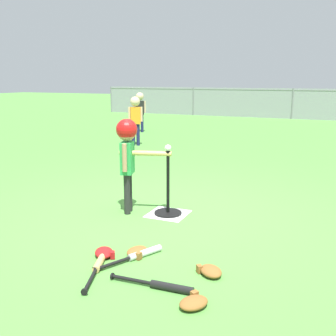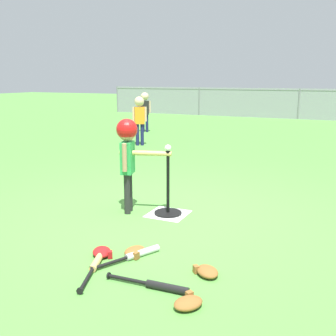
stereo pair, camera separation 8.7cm
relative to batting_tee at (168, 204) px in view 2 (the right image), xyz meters
The scene contains 15 objects.
ground_plane 0.15m from the batting_tee, 102.16° to the right, with size 60.00×60.00×0.00m, color #51933D.
home_plate 0.12m from the batting_tee, 90.00° to the right, with size 0.44×0.44×0.01m, color white.
batting_tee is the anchor object (origin of this frame).
baseball_on_tee 0.66m from the batting_tee, 90.00° to the right, with size 0.07×0.07×0.07m, color white.
batter_child 0.81m from the batting_tee, 164.02° to the right, with size 0.62×0.32×1.10m.
fielder_near_left 7.24m from the batting_tee, 119.92° to the left, with size 0.30×0.23×1.14m.
fielder_deep_right 4.92m from the batting_tee, 122.37° to the left, with size 0.29×0.23×1.13m.
spare_bat_silver 1.20m from the batting_tee, 79.10° to the right, with size 0.36×0.64×0.06m.
spare_bat_wood 1.48m from the batting_tee, 89.75° to the right, with size 0.28×0.66×0.06m.
spare_bat_black 1.70m from the batting_tee, 67.75° to the right, with size 0.67×0.09×0.06m.
glove_by_plate 1.94m from the batting_tee, 61.26° to the right, with size 0.25×0.27×0.07m.
glove_near_bats 1.26m from the batting_tee, 93.13° to the right, with size 0.26×0.27×0.07m.
glove_tossed_aside 1.51m from the batting_tee, 53.47° to the right, with size 0.27×0.27×0.07m.
glove_outfield_drop 1.14m from the batting_tee, 80.48° to the right, with size 0.20×0.25×0.07m.
outfield_fence 11.92m from the batting_tee, 90.08° to the left, with size 16.06×0.06×1.15m.
Camera 2 is at (1.86, -3.94, 1.55)m, focal length 42.74 mm.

